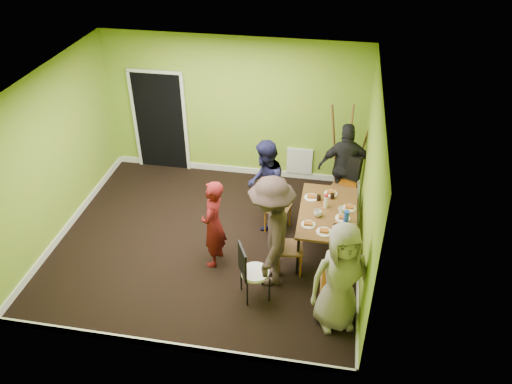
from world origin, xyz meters
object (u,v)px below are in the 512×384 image
dining_table (328,214)px  orange_bottle (324,204)px  chair_front_end (334,283)px  person_back_end (345,167)px  easel (348,152)px  person_left_far (265,185)px  chair_left_far (274,203)px  person_left_near (271,233)px  thermos (326,202)px  blue_bottle (346,217)px  chair_back_end (346,173)px  chair_bentwood (251,270)px  person_front_end (340,278)px  chair_left_near (285,243)px  person_standing (213,224)px

dining_table → orange_bottle: (-0.08, 0.14, 0.09)m
dining_table → chair_front_end: size_ratio=1.68×
orange_bottle → person_back_end: 1.19m
easel → person_back_end: size_ratio=1.16×
person_left_far → orange_bottle: bearing=67.8°
chair_left_far → easel: (1.18, 1.21, 0.41)m
person_left_far → person_left_near: bearing=8.7°
thermos → orange_bottle: (-0.03, 0.04, -0.07)m
blue_bottle → person_back_end: size_ratio=0.13×
chair_back_end → person_left_far: person_left_far is taller
chair_front_end → orange_bottle: bearing=95.7°
chair_left_far → orange_bottle: 0.91m
easel → orange_bottle: size_ratio=24.35×
dining_table → chair_bentwood: (-1.01, -1.28, -0.17)m
blue_bottle → thermos: bearing=133.2°
dining_table → chair_back_end: bearing=77.8°
easel → person_front_end: bearing=-90.3°
blue_bottle → person_left_far: 1.54m
person_back_end → easel: bearing=-103.3°
chair_back_end → person_left_near: person_left_near is taller
chair_left_near → orange_bottle: chair_left_near is taller
person_front_end → chair_left_near: bearing=113.1°
person_left_near → person_front_end: person_left_near is taller
chair_left_near → person_left_far: (-0.48, 1.10, 0.27)m
chair_bentwood → person_standing: size_ratio=0.63×
chair_front_end → chair_bentwood: size_ratio=0.94×
dining_table → thermos: thermos is taller
person_back_end → person_standing: bearing=36.5°
dining_table → chair_bentwood: bearing=-128.3°
chair_front_end → easel: size_ratio=0.47×
chair_back_end → easel: bearing=-70.4°
chair_left_near → blue_bottle: size_ratio=4.38×
chair_left_near → blue_bottle: bearing=105.3°
chair_left_far → dining_table: bearing=80.1°
chair_left_near → blue_bottle: 1.01m
person_front_end → person_left_near: bearing=127.0°
chair_back_end → orange_bottle: chair_back_end is taller
person_standing → easel: bearing=143.4°
chair_bentwood → easel: easel is taller
person_standing → person_left_far: bearing=155.4°
person_standing → person_left_far: (0.62, 1.10, 0.06)m
blue_bottle → person_front_end: 1.30m
chair_front_end → blue_bottle: 1.14m
chair_left_near → person_standing: person_standing is taller
orange_bottle → person_front_end: 1.73m
chair_bentwood → person_left_far: 1.77m
dining_table → chair_back_end: 1.18m
chair_back_end → chair_left_far: bearing=53.6°
thermos → orange_bottle: thermos is taller
chair_left_far → chair_back_end: size_ratio=0.85×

